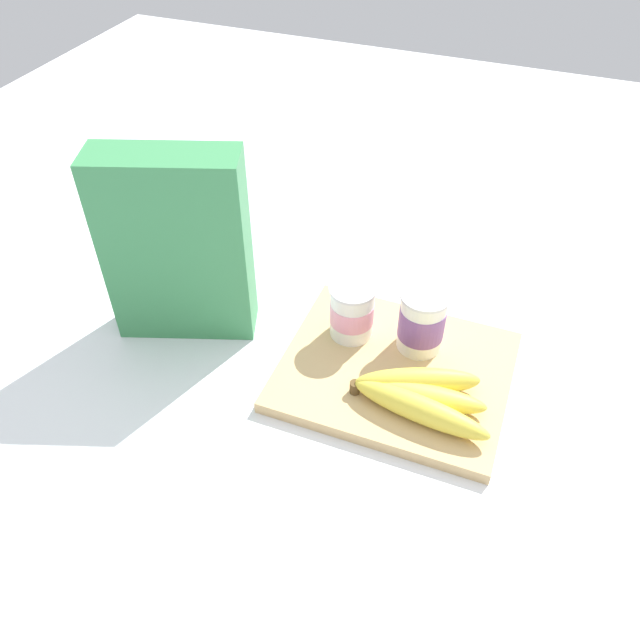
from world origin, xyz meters
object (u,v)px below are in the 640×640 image
object	(u,v)px
cereal_box	(177,247)
banana_bunch	(419,395)
cutting_board	(395,371)
yogurt_cup_back	(422,321)
yogurt_cup_front	(352,311)

from	to	relation	value
cereal_box	banana_bunch	xyz separation A→B (m)	(0.36, -0.05, -0.10)
cutting_board	yogurt_cup_back	size ratio (longest dim) A/B	3.26
banana_bunch	cutting_board	bearing A→B (deg)	129.83
cutting_board	yogurt_cup_back	distance (m)	0.08
cutting_board	banana_bunch	world-z (taller)	banana_bunch
yogurt_cup_front	yogurt_cup_back	distance (m)	0.10
cutting_board	yogurt_cup_front	size ratio (longest dim) A/B	3.64
cutting_board	banana_bunch	xyz separation A→B (m)	(0.04, -0.05, 0.03)
yogurt_cup_front	banana_bunch	xyz separation A→B (m)	(0.12, -0.10, -0.02)
cutting_board	cereal_box	bearing A→B (deg)	-178.69
cereal_box	yogurt_cup_front	size ratio (longest dim) A/B	3.34
banana_bunch	yogurt_cup_front	bearing A→B (deg)	142.34
cutting_board	cereal_box	world-z (taller)	cereal_box
yogurt_cup_front	banana_bunch	size ratio (longest dim) A/B	0.45
cutting_board	yogurt_cup_back	xyz separation A→B (m)	(0.02, 0.05, 0.06)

